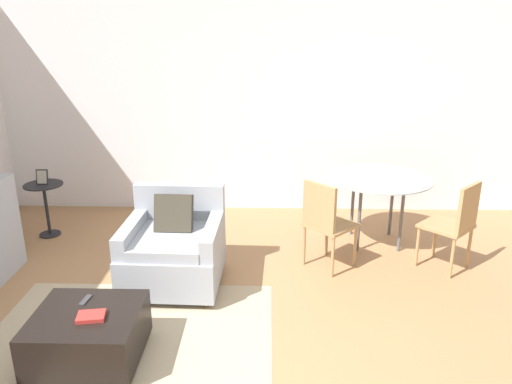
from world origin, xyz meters
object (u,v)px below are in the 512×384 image
ottoman (88,334)px  dining_chair_near_left (325,219)px  dining_chair_near_right (456,221)px  picture_frame (42,177)px  dining_table (378,185)px  tv_remote_primary (86,300)px  armchair (174,249)px  book_stack (91,316)px  side_table (45,200)px

ottoman → dining_chair_near_left: 2.38m
dining_chair_near_left → dining_chair_near_right: size_ratio=1.00×
picture_frame → dining_table: (3.69, -0.11, -0.02)m
ottoman → dining_chair_near_left: bearing=39.0°
tv_remote_primary → picture_frame: (-1.17, 2.05, 0.31)m
armchair → book_stack: bearing=-106.5°
side_table → dining_table: bearing=-1.7°
tv_remote_primary → picture_frame: 2.38m
ottoman → dining_chair_near_right: (3.08, 1.48, 0.31)m
book_stack → picture_frame: size_ratio=1.25×
tv_remote_primary → dining_chair_near_right: bearing=22.6°
ottoman → dining_table: size_ratio=0.66×
picture_frame → dining_chair_near_left: (3.07, -0.73, -0.18)m
armchair → tv_remote_primary: armchair is taller
ottoman → book_stack: size_ratio=3.57×
ottoman → side_table: size_ratio=1.21×
dining_table → dining_chair_near_right: bearing=-45.0°
side_table → dining_chair_near_left: dining_chair_near_left is taller
side_table → picture_frame: picture_frame is taller
book_stack → picture_frame: picture_frame is taller
armchair → tv_remote_primary: 1.08m
book_stack → dining_chair_near_left: 2.35m
picture_frame → dining_chair_near_right: dining_chair_near_right is taller
side_table → armchair: bearing=-33.1°
side_table → dining_table: size_ratio=0.54×
dining_table → dining_chair_near_right: (0.63, -0.63, -0.16)m
armchair → dining_table: (2.04, 0.97, 0.33)m
book_stack → dining_table: dining_table is taller
tv_remote_primary → dining_chair_near_right: 3.41m
side_table → dining_table: (3.69, -0.11, 0.24)m
book_stack → tv_remote_primary: 0.26m
tv_remote_primary → dining_chair_near_left: (1.89, 1.31, 0.13)m
tv_remote_primary → side_table: (-1.17, 2.05, 0.04)m
tv_remote_primary → dining_table: 3.19m
armchair → book_stack: (-0.35, -1.20, 0.05)m
dining_table → dining_chair_near_left: dining_chair_near_left is taller
ottoman → dining_table: bearing=40.6°
tv_remote_primary → picture_frame: size_ratio=0.87×
armchair → side_table: bearing=146.9°
side_table → dining_chair_near_right: dining_chair_near_right is taller
ottoman → side_table: bearing=119.1°
armchair → dining_chair_near_left: 1.47m
side_table → dining_table: dining_table is taller
ottoman → picture_frame: picture_frame is taller
picture_frame → tv_remote_primary: bearing=-60.2°
tv_remote_primary → dining_table: bearing=37.6°
ottoman → tv_remote_primary: 0.25m
tv_remote_primary → picture_frame: picture_frame is taller
tv_remote_primary → armchair: bearing=64.0°
ottoman → tv_remote_primary: size_ratio=5.13×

